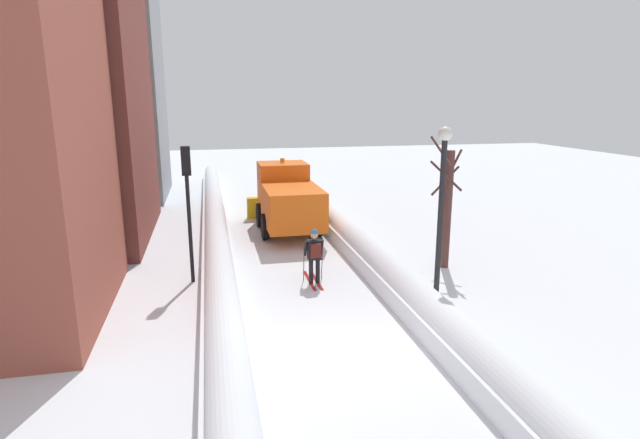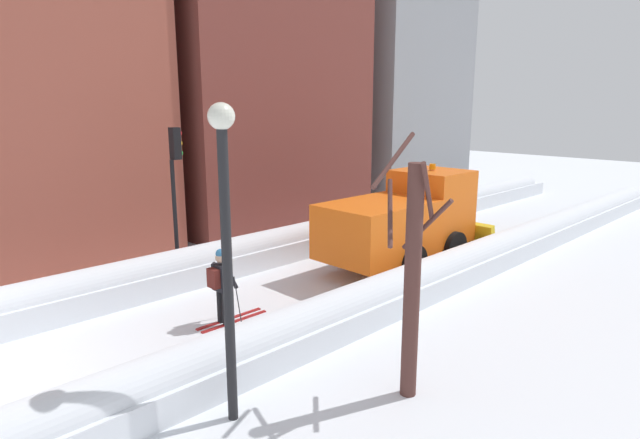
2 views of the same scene
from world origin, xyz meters
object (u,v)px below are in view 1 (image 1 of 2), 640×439
street_lamp (442,192)px  bare_tree_near (447,206)px  plow_truck (288,199)px  skier (314,254)px  traffic_light_pole (187,188)px

street_lamp → bare_tree_near: 3.22m
bare_tree_near → plow_truck: bearing=127.2°
skier → traffic_light_pole: traffic_light_pole is taller
bare_tree_near → skier: bearing=-172.6°
traffic_light_pole → street_lamp: bearing=-23.9°
skier → traffic_light_pole: (-3.81, 1.12, 2.06)m
traffic_light_pole → street_lamp: 7.73m
skier → street_lamp: 4.42m
skier → plow_truck: bearing=88.3°
street_lamp → bare_tree_near: size_ratio=1.11×
plow_truck → street_lamp: street_lamp is taller
plow_truck → traffic_light_pole: 7.03m
plow_truck → street_lamp: 9.37m
traffic_light_pole → bare_tree_near: (8.61, -0.50, -0.87)m
plow_truck → traffic_light_pole: (-4.01, -5.56, 1.58)m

